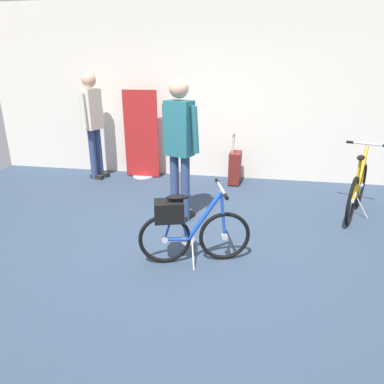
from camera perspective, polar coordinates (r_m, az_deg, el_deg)
The scene contains 9 objects.
ground_plane at distance 3.88m, azimuth -1.78°, elevation -8.61°, with size 8.10×8.10×0.00m, color #2D3D51.
back_wall at distance 6.04m, azimuth 3.54°, elevation 16.14°, with size 8.10×0.10×2.92m, color silver.
floor_banner_stand at distance 6.10m, azimuth -8.39°, elevation 8.51°, with size 0.60×0.36×1.51m.
folding_bike_foreground at distance 3.39m, azimuth -0.77°, elevation -5.84°, with size 1.08×0.54×0.79m.
display_bike_left at distance 4.98m, azimuth 25.70°, elevation 0.34°, with size 0.64×1.24×0.93m.
visitor_near_wall at distance 4.18m, azimuth -2.08°, elevation 8.29°, with size 0.50×0.35×1.75m.
visitor_browsing at distance 6.19m, azimuth -16.14°, elevation 11.55°, with size 0.34×0.52×1.78m.
rolling_suitcase at distance 5.81m, azimuth 7.13°, elevation 4.08°, with size 0.20×0.37×0.83m.
backpack_on_floor at distance 5.38m, azimuth -2.12°, elevation 1.83°, with size 0.24×0.32×0.37m.
Camera 1 is at (0.73, -3.33, 1.85)m, focal length 32.19 mm.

